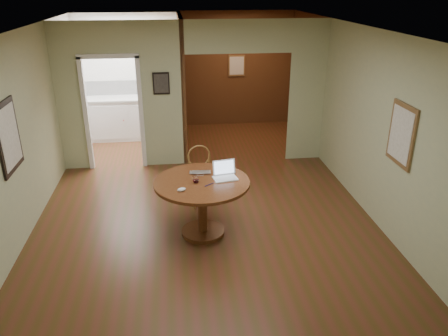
{
  "coord_description": "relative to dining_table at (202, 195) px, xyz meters",
  "views": [
    {
      "loc": [
        -0.4,
        -5.48,
        3.29
      ],
      "look_at": [
        0.23,
        -0.2,
        1.02
      ],
      "focal_mm": 35.0,
      "sensor_mm": 36.0,
      "label": 1
    }
  ],
  "objects": [
    {
      "name": "floor",
      "position": [
        0.06,
        0.13,
        -0.6
      ],
      "size": [
        5.0,
        5.0,
        0.0
      ],
      "primitive_type": "plane",
      "color": "#4A3315",
      "rests_on": "ground"
    },
    {
      "name": "room_shell",
      "position": [
        -0.4,
        3.23,
        0.68
      ],
      "size": [
        5.2,
        7.5,
        5.0
      ],
      "color": "white",
      "rests_on": "ground"
    },
    {
      "name": "dining_table",
      "position": [
        0.0,
        0.0,
        0.0
      ],
      "size": [
        1.3,
        1.3,
        0.81
      ],
      "rotation": [
        0.0,
        0.0,
        0.22
      ],
      "color": "brown",
      "rests_on": "ground"
    },
    {
      "name": "chair",
      "position": [
        0.04,
        0.97,
        -0.08
      ],
      "size": [
        0.46,
        0.46,
        0.95
      ],
      "rotation": [
        0.0,
        0.0,
        0.15
      ],
      "color": "olive",
      "rests_on": "ground"
    },
    {
      "name": "open_laptop",
      "position": [
        0.32,
        0.1,
        0.27
      ],
      "size": [
        0.35,
        0.33,
        0.22
      ],
      "rotation": [
        0.0,
        0.0,
        0.18
      ],
      "color": "white",
      "rests_on": "dining_table"
    },
    {
      "name": "closed_laptop",
      "position": [
        -0.01,
        0.22,
        0.22
      ],
      "size": [
        0.31,
        0.21,
        0.02
      ],
      "primitive_type": "imported",
      "rotation": [
        0.0,
        0.0,
        -0.06
      ],
      "color": "#ADADB2",
      "rests_on": "dining_table"
    },
    {
      "name": "mouse",
      "position": [
        -0.28,
        -0.27,
        0.23
      ],
      "size": [
        0.13,
        0.1,
        0.05
      ],
      "primitive_type": "ellipsoid",
      "rotation": [
        0.0,
        0.0,
        0.36
      ],
      "color": "white",
      "rests_on": "dining_table"
    },
    {
      "name": "wine_glass",
      "position": [
        -0.08,
        -0.03,
        0.26
      ],
      "size": [
        0.09,
        0.09,
        0.1
      ],
      "primitive_type": null,
      "color": "white",
      "rests_on": "dining_table"
    },
    {
      "name": "pen",
      "position": [
        0.09,
        -0.13,
        0.22
      ],
      "size": [
        0.13,
        0.1,
        0.01
      ],
      "primitive_type": "cylinder",
      "rotation": [
        0.0,
        1.57,
        0.65
      ],
      "color": "#0B0F50",
      "rests_on": "dining_table"
    },
    {
      "name": "kitchen_cabinet",
      "position": [
        -1.29,
        4.33,
        -0.13
      ],
      "size": [
        2.06,
        0.6,
        0.94
      ],
      "color": "white",
      "rests_on": "ground"
    },
    {
      "name": "grocery_bag",
      "position": [
        -0.94,
        4.33,
        0.51
      ],
      "size": [
        0.39,
        0.35,
        0.34
      ],
      "primitive_type": "ellipsoid",
      "rotation": [
        0.0,
        0.0,
        0.2
      ],
      "color": "#C8BA92",
      "rests_on": "kitchen_cabinet"
    }
  ]
}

